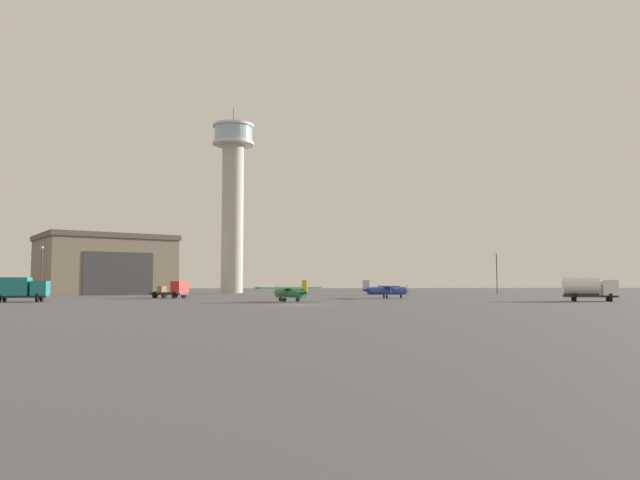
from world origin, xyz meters
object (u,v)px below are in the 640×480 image
Objects in this scene: control_tower at (233,193)px; airplane_green at (291,292)px; light_post_west at (497,269)px; truck_fuel_tanker_white at (589,288)px; truck_flatbed_red at (174,290)px; truck_box_teal at (18,288)px; light_post_east at (42,266)px; airplane_blue at (386,290)px.

control_tower is 5.25× the size of airplane_green.
control_tower is 59.72m from light_post_west.
control_tower reaches higher than truck_fuel_tanker_white.
airplane_green is at bearing -15.46° from truck_flatbed_red.
light_post_west reaches higher than truck_box_teal.
light_post_east is at bearing -132.44° from control_tower.
truck_box_teal is 84.82m from light_post_west.
truck_fuel_tanker_white is at bearing -23.20° from light_post_east.
airplane_green is 36.63m from truck_fuel_tanker_white.
light_post_west is at bearing 7.60° from light_post_east.
airplane_green is at bearing -81.31° from control_tower.
light_post_east is (-23.14, 12.63, 3.78)m from truck_flatbed_red.
truck_fuel_tanker_white reaches higher than airplane_green.
light_post_west reaches higher than airplane_green.
light_post_east is at bearing -175.01° from truck_flatbed_red.
control_tower is 4.69× the size of airplane_blue.
control_tower reaches higher than airplane_green.
truck_flatbed_red is at bearing -178.13° from truck_fuel_tanker_white.
light_post_east is at bearing 179.34° from truck_fuel_tanker_white.
truck_fuel_tanker_white is at bearing -54.51° from control_tower.
truck_box_teal is at bearing -110.43° from control_tower.
truck_fuel_tanker_white is (36.60, -1.22, 0.48)m from airplane_green.
airplane_blue is at bearing 7.03° from truck_box_teal.
airplane_green is 0.96× the size of light_post_east.
control_tower is 5.06× the size of light_post_east.
truck_flatbed_red is (-30.99, 3.82, -0.03)m from airplane_blue.
light_post_east is (-29.64, -32.42, -17.73)m from control_tower.
airplane_blue is at bearing -63.38° from control_tower.
control_tower is 6.50× the size of truck_box_teal.
light_post_west is (52.85, -21.41, -17.73)m from control_tower.
control_tower is 5.07× the size of light_post_west.
truck_fuel_tanker_white is 1.07× the size of truck_flatbed_red.
control_tower is 47.37m from light_post_east.
truck_box_teal is at bearing -102.70° from truck_flatbed_red.
control_tower is 6.47× the size of truck_fuel_tanker_white.
light_post_east reaches higher than light_post_west.
truck_fuel_tanker_white reaches higher than airplane_blue.
truck_box_teal reaches higher than airplane_blue.
airplane_blue is at bearing -135.93° from light_post_west.
airplane_blue is 1.48× the size of truck_flatbed_red.
control_tower is at bearing -22.55° from airplane_green.
truck_fuel_tanker_white is 56.49m from truck_flatbed_red.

